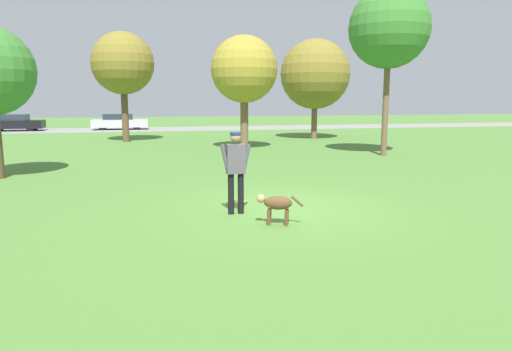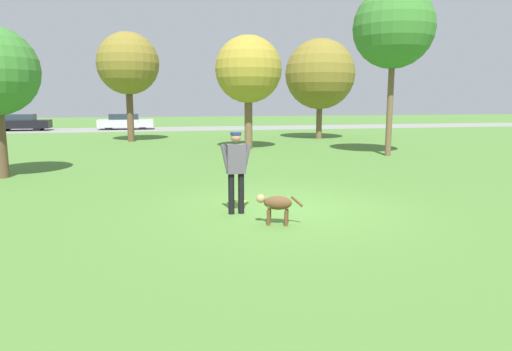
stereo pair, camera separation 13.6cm
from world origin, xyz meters
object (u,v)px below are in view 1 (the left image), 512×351
Objects in this scene: parked_car_black at (14,123)px; parked_car_silver at (120,122)px; frisbee at (240,202)px; tree_far_right at (315,74)px; tree_mid_center at (244,70)px; tree_near_right at (389,28)px; dog at (276,204)px; tree_far_left at (123,64)px; person at (236,166)px.

parked_car_silver is at bearing -1.50° from parked_car_black.
tree_far_right reaches higher than frisbee.
tree_mid_center is 0.77× the size of tree_near_right.
tree_near_right is 30.03m from parked_car_black.
parked_car_black is (-14.89, 17.55, -3.21)m from tree_mid_center.
frisbee is 0.06× the size of parked_car_silver.
tree_near_right is at bearing -106.15° from dog.
tree_mid_center is 0.89× the size of tree_far_right.
tree_far_left reaches higher than parked_car_black.
frisbee is 31.81m from parked_car_black.
tree_far_left is at bearing 136.30° from tree_mid_center.
frisbee is 12.67m from tree_mid_center.
parked_car_black is at bearing 133.21° from tree_near_right.
tree_far_left is at bearing -53.30° from parked_car_black.
tree_mid_center is 6.93m from tree_near_right.
tree_near_right is (7.74, 9.82, 4.99)m from dog.
tree_near_right reaches higher than person.
dog is 3.26× the size of frisbee.
tree_far_right is 1.45× the size of parked_car_black.
tree_near_right is (-0.21, -9.20, 1.40)m from tree_far_right.
tree_far_right is (8.23, 16.93, 3.99)m from frisbee.
frisbee is at bearing -79.30° from tree_far_left.
tree_mid_center is 0.88× the size of tree_far_left.
tree_far_left is (-3.29, 17.44, 4.46)m from frisbee.
tree_far_right is 11.55m from tree_far_left.
dog is at bearing -128.24° from tree_near_right.
parked_car_silver is (-4.54, 31.26, 0.24)m from dog.
frisbee is at bearing -67.64° from parked_car_black.
tree_far_right is 0.98× the size of tree_far_left.
parked_car_black is (-12.56, 31.42, 0.24)m from dog.
tree_far_right is 9.31m from tree_near_right.
person is 1.96× the size of dog.
person is 0.41× the size of parked_car_black.
tree_far_right is at bearing -31.52° from parked_car_black.
tree_far_right is 1.38× the size of parked_car_silver.
tree_mid_center is at bearing 75.76° from person.
frisbee is (-0.29, 2.09, -0.40)m from dog.
tree_near_right is 1.68× the size of parked_car_black.
person is 30.49m from parked_car_silver.
tree_near_right reaches higher than frisbee.
parked_car_silver is at bearing 119.79° from tree_near_right.
frisbee is at bearing 72.26° from person.
tree_near_right reaches higher than parked_car_black.
tree_near_right is at bearing -91.32° from tree_far_right.
tree_mid_center reaches higher than dog.
frisbee is 29.49m from parked_car_silver.
parked_car_silver reaches higher than frisbee.
person is 13.47m from tree_mid_center.
tree_mid_center is at bearing 77.48° from frisbee.
dog is 13.46m from tree_near_right.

